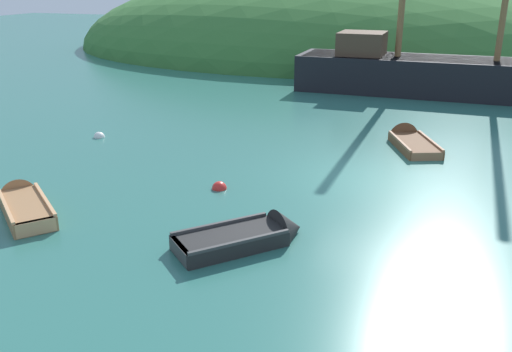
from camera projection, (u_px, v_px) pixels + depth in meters
ground_plane at (363, 178)px, 15.87m from camera, size 120.00×120.00×0.00m
shore_hill at (324, 49)px, 43.74m from camera, size 40.08×27.63×11.81m
sailing_ship at (435, 81)px, 26.84m from camera, size 16.29×3.60×12.58m
rowboat_far at (250, 238)px, 11.98m from camera, size 2.77×2.83×1.03m
rowboat_outer_right at (409, 142)px, 18.98m from camera, size 2.12×3.25×1.06m
rowboat_portside at (24, 206)px, 13.64m from camera, size 2.89×2.68×0.91m
buoy_white at (99, 137)px, 19.87m from camera, size 0.39×0.39×0.39m
buoy_red at (219, 189)px, 15.07m from camera, size 0.41×0.41×0.41m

